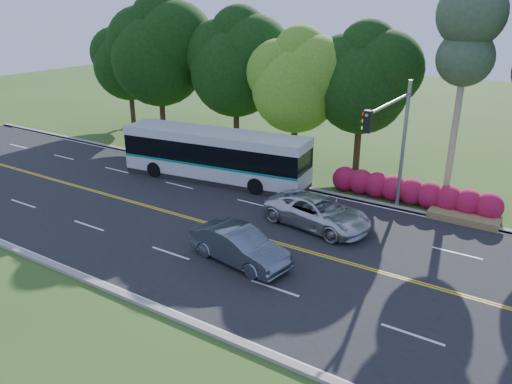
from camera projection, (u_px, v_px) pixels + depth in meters
The scene contains 12 objects.
ground at pixel (224, 228), 25.17m from camera, with size 120.00×120.00×0.00m, color #30541C.
road at pixel (224, 228), 25.17m from camera, with size 60.00×14.00×0.02m, color black.
curb_north at pixel (292, 185), 30.77m from camera, with size 60.00×0.30×0.15m, color gray.
curb_south at pixel (117, 292), 19.52m from camera, with size 60.00×0.30×0.15m, color gray.
grass_verge at pixel (306, 177), 32.24m from camera, with size 60.00×4.00×0.10m, color #30541C.
lane_markings at pixel (223, 227), 25.21m from camera, with size 57.60×13.82×0.00m.
tree_row at pixel (264, 62), 34.87m from camera, with size 44.70×9.10×13.84m.
bougainvillea_hedge at pixel (415, 193), 27.74m from camera, with size 9.50×2.25×1.50m.
traffic_signal at pixel (394, 133), 24.49m from camera, with size 0.42×6.10×7.00m.
transit_bus at pixel (215, 156), 31.35m from camera, with size 12.30×4.11×3.16m.
sedan at pixel (239, 246), 21.64m from camera, with size 1.66×4.75×1.57m, color slate.
suv at pixel (318, 212), 25.10m from camera, with size 2.56×5.56×1.54m, color silver.
Camera 1 is at (13.59, -18.40, 10.79)m, focal length 35.00 mm.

